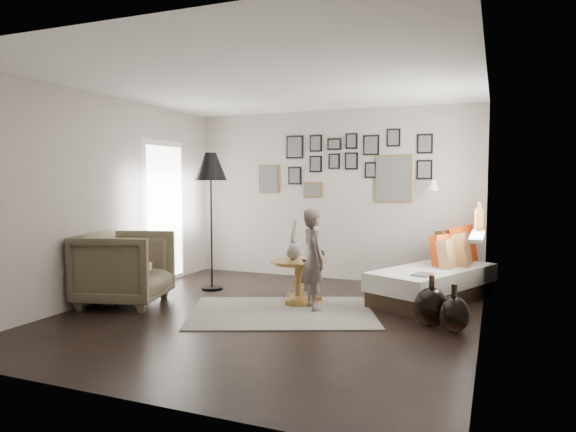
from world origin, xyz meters
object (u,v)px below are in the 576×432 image
at_px(magazine_basket, 106,290).
at_px(child, 314,259).
at_px(armchair, 125,268).
at_px(vase, 293,248).
at_px(demijohn_small, 454,314).
at_px(demijohn_large, 431,307).
at_px(pedestal_table, 299,283).
at_px(floor_lamp, 211,172).
at_px(daybed, 434,277).

relative_size(magazine_basket, child, 0.33).
bearing_deg(armchair, magazine_basket, 121.29).
height_order(vase, magazine_basket, vase).
xyz_separation_m(vase, demijohn_small, (1.96, -0.56, -0.51)).
xyz_separation_m(magazine_basket, demijohn_large, (3.77, 0.60, 0.01)).
relative_size(pedestal_table, demijohn_large, 1.28).
bearing_deg(pedestal_table, armchair, -156.55).
xyz_separation_m(vase, child, (0.35, -0.24, -0.09)).
xyz_separation_m(armchair, floor_lamp, (0.54, 1.16, 1.19)).
relative_size(armchair, floor_lamp, 0.52).
distance_m(vase, child, 0.43).
distance_m(pedestal_table, child, 0.49).
bearing_deg(magazine_basket, vase, 27.02).
bearing_deg(magazine_basket, pedestal_table, 25.70).
distance_m(daybed, demijohn_small, 1.43).
height_order(armchair, demijohn_large, armchair).
relative_size(pedestal_table, vase, 1.40).
xyz_separation_m(pedestal_table, floor_lamp, (-1.42, 0.31, 1.40)).
relative_size(pedestal_table, floor_lamp, 0.36).
xyz_separation_m(pedestal_table, vase, (-0.08, 0.02, 0.44)).
bearing_deg(child, vase, 18.20).
relative_size(pedestal_table, magazine_basket, 1.73).
height_order(pedestal_table, floor_lamp, floor_lamp).
bearing_deg(child, demijohn_small, -139.04).
relative_size(daybed, armchair, 2.04).
xyz_separation_m(floor_lamp, demijohn_large, (3.07, -0.73, -1.44)).
bearing_deg(demijohn_small, magazine_basket, -173.21).
distance_m(pedestal_table, floor_lamp, 2.02).
relative_size(floor_lamp, magazine_basket, 4.79).
distance_m(floor_lamp, demijohn_large, 3.47).
bearing_deg(armchair, vase, -81.04).
relative_size(demijohn_large, demijohn_small, 1.10).
bearing_deg(magazine_basket, floor_lamp, 62.33).
distance_m(magazine_basket, demijohn_small, 4.03).
bearing_deg(vase, child, -34.20).
height_order(daybed, demijohn_large, daybed).
bearing_deg(child, demijohn_large, -136.10).
distance_m(demijohn_small, child, 1.69).
bearing_deg(armchair, child, -90.04).
relative_size(daybed, floor_lamp, 1.06).
bearing_deg(pedestal_table, child, -38.90).
xyz_separation_m(pedestal_table, armchair, (-1.96, -0.85, 0.20)).
xyz_separation_m(daybed, armchair, (-3.49, -1.69, 0.16)).
xyz_separation_m(daybed, floor_lamp, (-2.95, -0.54, 1.36)).
height_order(armchair, floor_lamp, floor_lamp).
bearing_deg(daybed, floor_lamp, -144.89).
bearing_deg(pedestal_table, demijohn_small, -16.15).
height_order(magazine_basket, demijohn_small, demijohn_small).
distance_m(demijohn_large, demijohn_small, 0.26).
distance_m(daybed, demijohn_large, 1.27).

